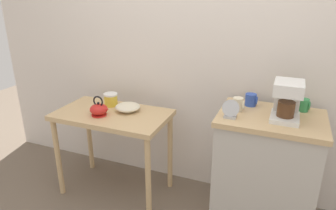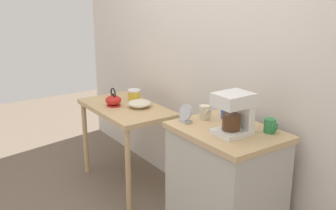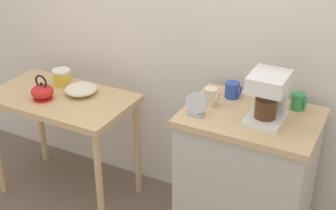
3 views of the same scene
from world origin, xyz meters
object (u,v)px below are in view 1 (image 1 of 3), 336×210
Objects in this scene: bowl_stoneware at (128,107)px; mug_small_cream at (238,104)px; mug_blue at (251,100)px; mug_tall_green at (304,105)px; canister_enamel at (111,100)px; teakettle at (99,109)px; table_clock at (231,110)px; coffee_maker at (287,98)px.

mug_small_cream is at bearing -0.53° from bowl_stoneware.
mug_blue and mug_tall_green have the same top height.
mug_blue is (0.07, 0.14, -0.00)m from mug_small_cream.
mug_small_cream is at bearing -3.59° from canister_enamel.
teakettle is 1.52m from mug_tall_green.
table_clock reaches higher than mug_tall_green.
mug_small_cream reaches higher than canister_enamel.
teakettle is at bearing -135.07° from bowl_stoneware.
mug_blue is at bearing 3.55° from canister_enamel.
teakettle is at bearing -82.31° from canister_enamel.
mug_small_cream is 0.15m from table_clock.
canister_enamel is 0.93× the size of table_clock.
canister_enamel is 1.42m from coffee_maker.
table_clock reaches higher than bowl_stoneware.
canister_enamel is 1.31× the size of mug_tall_green.
mug_tall_green is at bearing 34.76° from table_clock.
bowl_stoneware is 2.30× the size of mug_tall_green.
mug_tall_green reaches higher than bowl_stoneware.
coffee_maker is at bearing 5.69° from teakettle.
mug_blue reaches higher than teakettle.
coffee_maker is at bearing -33.36° from mug_blue.
table_clock reaches higher than mug_blue.
bowl_stoneware is 2.13× the size of mug_small_cream.
teakettle is 0.66× the size of coffee_maker.
canister_enamel is at bearing -176.45° from mug_blue.
mug_tall_green is (1.51, 0.10, 0.13)m from canister_enamel.
coffee_maker is 2.70× the size of mug_small_cream.
mug_small_cream is (0.89, -0.01, 0.15)m from bowl_stoneware.
bowl_stoneware is 0.98m from mug_blue.
coffee_maker is (1.20, -0.03, 0.25)m from bowl_stoneware.
coffee_maker reaches higher than bowl_stoneware.
coffee_maker is at bearing 20.16° from table_clock.
mug_tall_green is at bearing 21.57° from mug_small_cream.
mug_small_cream is (-0.31, 0.02, -0.09)m from coffee_maker.
mug_blue reaches higher than bowl_stoneware.
mug_blue is (1.13, 0.30, 0.13)m from teakettle.
canister_enamel is 1.22× the size of mug_small_cream.
coffee_maker is (1.40, -0.09, 0.23)m from canister_enamel.
canister_enamel is 1.52m from mug_tall_green.
table_clock is (-0.09, -0.28, 0.01)m from mug_blue.
bowl_stoneware is 0.89m from table_clock.
coffee_maker is 0.24m from mug_tall_green.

